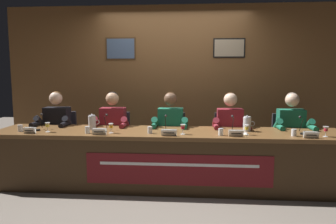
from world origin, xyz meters
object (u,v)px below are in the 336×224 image
object	(u,v)px
conference_table	(167,149)
chair_center	(171,144)
microphone_far_left	(39,125)
panelist_far_right	(292,130)
water_cup_far_left	(20,128)
panelist_right	(230,129)
chair_far_right	(287,146)
water_pitcher_right_side	(247,124)
nameplate_center	(169,133)
juice_glass_center	(183,127)
juice_glass_right	(247,128)
juice_glass_far_left	(48,125)
chair_left	(116,143)
panelist_left	(112,127)
nameplate_left	(99,132)
panelist_far_left	(55,126)
microphone_left	(105,125)
water_cup_center	(150,130)
chair_far_left	(62,142)
microphone_far_right	(302,128)
document_stack_right	(238,134)
water_pitcher_left_side	(92,122)
water_cup_left	(87,130)
microphone_right	(233,127)
nameplate_right	(236,133)
juice_glass_far_right	(326,130)
microphone_center	(165,126)
nameplate_far_right	(311,135)
water_cup_far_right	(294,133)
juice_glass_left	(111,126)

from	to	relation	value
conference_table	chair_center	bearing A→B (deg)	90.22
microphone_far_left	panelist_far_right	size ratio (longest dim) A/B	0.18
conference_table	water_cup_far_left	world-z (taller)	water_cup_far_left
panelist_right	chair_far_right	world-z (taller)	panelist_right
water_pitcher_right_side	nameplate_center	bearing A→B (deg)	-158.44
juice_glass_center	juice_glass_right	size ratio (longest dim) A/B	1.00
juice_glass_far_left	chair_far_right	size ratio (longest dim) A/B	0.14
chair_left	panelist_left	world-z (taller)	panelist_left
microphone_far_left	juice_glass_center	world-z (taller)	microphone_far_left
chair_left	nameplate_center	xyz separation A→B (m)	(0.88, -0.92, 0.34)
conference_table	nameplate_left	size ratio (longest dim) A/B	26.48
panelist_far_left	microphone_left	bearing A→B (deg)	-27.00
water_cup_far_left	water_cup_center	xyz separation A→B (m)	(1.69, -0.00, 0.00)
chair_far_left	microphone_far_right	size ratio (longest dim) A/B	4.10
juice_glass_center	nameplate_center	bearing A→B (deg)	-144.94
nameplate_left	document_stack_right	world-z (taller)	nameplate_left
water_pitcher_left_side	water_cup_left	bearing A→B (deg)	-84.97
panelist_far_left	microphone_right	distance (m)	2.57
juice_glass_right	water_pitcher_right_side	size ratio (longest dim) A/B	0.59
nameplate_right	water_pitcher_left_side	world-z (taller)	water_pitcher_left_side
panelist_left	panelist_far_left	bearing A→B (deg)	180.00
juice_glass_far_left	water_pitcher_right_side	size ratio (longest dim) A/B	0.59
panelist_right	chair_far_right	distance (m)	0.91
chair_far_left	microphone_far_right	xyz separation A→B (m)	(3.37, -0.66, 0.38)
microphone_left	juice_glass_far_right	distance (m)	2.72
nameplate_left	water_pitcher_left_side	world-z (taller)	water_pitcher_left_side
conference_table	panelist_far_left	distance (m)	1.79
water_cup_far_left	juice_glass_far_right	world-z (taller)	juice_glass_far_right
panelist_far_left	juice_glass_far_left	world-z (taller)	panelist_far_left
microphone_center	nameplate_far_right	bearing A→B (deg)	-7.96
chair_far_left	microphone_right	bearing A→B (deg)	-14.67
panelist_far_left	chair_center	distance (m)	1.73
microphone_far_left	panelist_left	world-z (taller)	panelist_left
microphone_far_left	chair_far_left	bearing A→B (deg)	89.66
water_cup_center	panelist_far_right	distance (m)	2.00
chair_far_left	microphone_left	size ratio (longest dim) A/B	4.10
conference_table	document_stack_right	world-z (taller)	document_stack_right
nameplate_far_right	water_pitcher_left_side	bearing A→B (deg)	172.32
chair_far_left	document_stack_right	world-z (taller)	chair_far_left
microphone_center	water_cup_far_right	world-z (taller)	microphone_center
juice_glass_far_left	nameplate_center	size ratio (longest dim) A/B	0.67
nameplate_left	water_pitcher_left_side	bearing A→B (deg)	119.27
panelist_left	microphone_center	distance (m)	0.96
nameplate_right	water_pitcher_right_side	distance (m)	0.41
panelist_far_left	water_cup_left	bearing A→B (deg)	-41.79
juice_glass_far_left	microphone_far_right	size ratio (longest dim) A/B	0.57
panelist_far_left	panelist_left	world-z (taller)	same
panelist_right	nameplate_right	world-z (taller)	panelist_right
chair_left	juice_glass_left	bearing A→B (deg)	-79.60
microphone_far_left	chair_far_right	size ratio (longest dim) A/B	0.24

